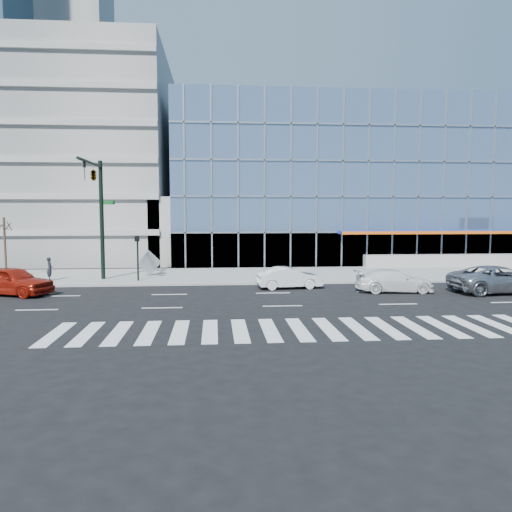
% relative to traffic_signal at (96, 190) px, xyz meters
% --- Properties ---
extents(ground, '(160.00, 160.00, 0.00)m').
position_rel_traffic_signal_xyz_m(ground, '(11.00, -4.57, -6.16)').
color(ground, black).
rests_on(ground, ground).
extents(sidewalk, '(120.00, 8.00, 0.15)m').
position_rel_traffic_signal_xyz_m(sidewalk, '(11.00, 3.43, -6.09)').
color(sidewalk, gray).
rests_on(sidewalk, ground).
extents(theatre_building, '(42.00, 26.00, 15.00)m').
position_rel_traffic_signal_xyz_m(theatre_building, '(25.00, 21.43, 1.34)').
color(theatre_building, '#6683AB').
rests_on(theatre_building, ground).
extents(parking_garage, '(24.00, 24.00, 20.00)m').
position_rel_traffic_signal_xyz_m(parking_garage, '(-9.00, 21.43, 3.84)').
color(parking_garage, gray).
rests_on(parking_garage, ground).
extents(ramp_block, '(6.00, 8.00, 6.00)m').
position_rel_traffic_signal_xyz_m(ramp_block, '(5.00, 13.43, -3.16)').
color(ramp_block, gray).
rests_on(ramp_block, ground).
extents(tower_backdrop, '(14.00, 14.00, 48.00)m').
position_rel_traffic_signal_xyz_m(tower_backdrop, '(-19.00, 65.43, 17.84)').
color(tower_backdrop, gray).
rests_on(tower_backdrop, ground).
extents(traffic_signal, '(1.14, 5.74, 8.00)m').
position_rel_traffic_signal_xyz_m(traffic_signal, '(0.00, 0.00, 0.00)').
color(traffic_signal, black).
rests_on(traffic_signal, sidewalk).
extents(ped_signal_post, '(0.30, 0.33, 3.00)m').
position_rel_traffic_signal_xyz_m(ped_signal_post, '(2.50, 0.37, -4.02)').
color(ped_signal_post, black).
rests_on(ped_signal_post, sidewalk).
extents(street_tree_near, '(1.10, 1.10, 4.23)m').
position_rel_traffic_signal_xyz_m(street_tree_near, '(-7.00, 2.93, -2.39)').
color(street_tree_near, '#332319').
rests_on(street_tree_near, sidewalk).
extents(silver_suv, '(5.91, 3.08, 1.59)m').
position_rel_traffic_signal_xyz_m(silver_suv, '(24.20, -5.57, -5.37)').
color(silver_suv, '#ADADB1').
rests_on(silver_suv, ground).
extents(white_suv, '(4.69, 2.18, 1.33)m').
position_rel_traffic_signal_xyz_m(white_suv, '(18.20, -4.74, -5.50)').
color(white_suv, white).
rests_on(white_suv, ground).
extents(white_sedan, '(4.15, 1.81, 1.33)m').
position_rel_traffic_signal_xyz_m(white_sedan, '(12.20, -2.86, -5.50)').
color(white_sedan, silver).
rests_on(white_sedan, ground).
extents(red_sedan, '(5.21, 3.61, 1.65)m').
position_rel_traffic_signal_xyz_m(red_sedan, '(-3.91, -4.00, -5.34)').
color(red_sedan, maroon).
rests_on(red_sedan, ground).
extents(pedestrian, '(0.54, 0.66, 1.56)m').
position_rel_traffic_signal_xyz_m(pedestrian, '(-3.38, 0.90, -5.23)').
color(pedestrian, black).
rests_on(pedestrian, sidewalk).
extents(tilted_panel, '(1.65, 0.92, 1.84)m').
position_rel_traffic_signal_xyz_m(tilted_panel, '(2.94, 2.89, -5.10)').
color(tilted_panel, gray).
rests_on(tilted_panel, sidewalk).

